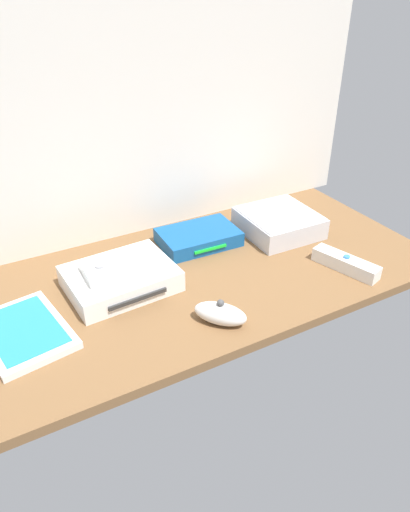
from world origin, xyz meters
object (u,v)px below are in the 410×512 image
Objects in this scene: network_router at (198,237)px; remote_classic_pad at (120,266)px; game_console at (121,278)px; remote_wand at (346,263)px; mini_computer at (279,223)px; game_case at (24,332)px; remote_nunchuk at (220,314)px.

remote_classic_pad is at bearing -156.90° from network_router.
game_console is 47.85cm from remote_wand.
mini_computer is 1.14× the size of remote_wand.
game_console is at bearing 6.70° from game_case.
mini_computer reaches higher than remote_wand.
network_router reaches higher than game_case.
remote_classic_pad is at bearing -174.55° from mini_computer.
remote_nunchuk is 22.80cm from remote_classic_pad.
remote_classic_pad is at bearing -73.44° from game_console.
game_console is 3.22cm from remote_classic_pad.
remote_nunchuk is (32.29, -13.72, 1.28)cm from game_case.
remote_nunchuk reaches higher than network_router.
remote_classic_pad is (-44.65, 16.73, 3.90)cm from remote_wand.
game_console is 42.39cm from mini_computer.
game_case is 1.44× the size of remote_classic_pad.
network_router is 1.76× the size of remote_nunchuk.
remote_classic_pad is (-42.13, -4.02, 2.77)cm from mini_computer.
mini_computer is at bearing -0.30° from game_case.
game_console reaches higher than game_case.
network_router is at bearing 114.97° from remote_wand.
remote_classic_pad reaches higher than game_console.
mini_computer is 0.83× the size of game_case.
remote_wand is at bearing -19.77° from remote_classic_pad.
network_router is (22.35, 8.29, -0.50)cm from game_console.
game_case is at bearing 116.53° from remote_nunchuk.
remote_nunchuk is at bearing 167.63° from remote_wand.
mini_computer is 42.41cm from remote_classic_pad.
mini_computer is at bearing 6.23° from remote_classic_pad.
remote_nunchuk reaches higher than game_console.
game_console is at bearing 110.65° from remote_classic_pad.
remote_classic_pad reaches higher than remote_wand.
remote_wand is 1.05× the size of remote_classic_pad.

